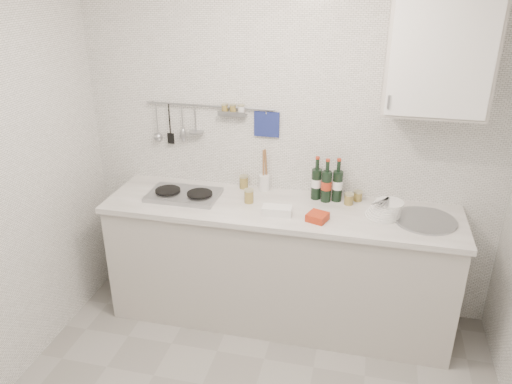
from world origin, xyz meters
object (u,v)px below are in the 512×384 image
wall_cabinet (439,55)px  utensil_crock (264,180)px  wine_bottles (327,180)px  plate_stack_hob (197,194)px  plate_stack_sink (386,209)px

wall_cabinet → utensil_crock: 1.44m
wall_cabinet → wine_bottles: bearing=174.4°
wine_bottles → utensil_crock: utensil_crock is taller
plate_stack_hob → wine_bottles: 0.93m
plate_stack_sink → utensil_crock: 0.89m
plate_stack_sink → wine_bottles: size_ratio=0.79×
plate_stack_hob → plate_stack_sink: (1.31, -0.02, 0.04)m
plate_stack_sink → plate_stack_hob: bearing=179.1°
plate_stack_hob → wine_bottles: bearing=8.8°
wall_cabinet → plate_stack_hob: wall_cabinet is taller
wine_bottles → plate_stack_sink: bearing=-21.5°
plate_stack_hob → plate_stack_sink: plate_stack_sink is taller
wall_cabinet → utensil_crock: (-1.07, 0.13, -0.95)m
wall_cabinet → plate_stack_sink: wall_cabinet is taller
wall_cabinet → plate_stack_sink: size_ratio=2.85×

